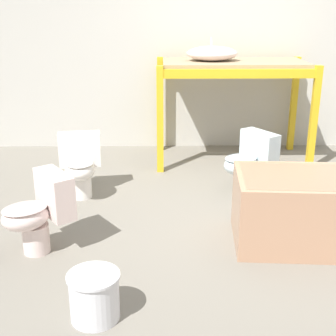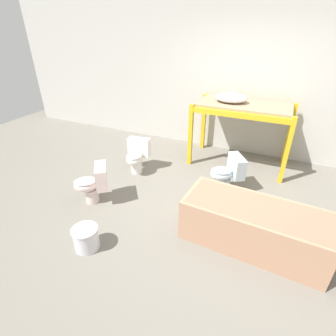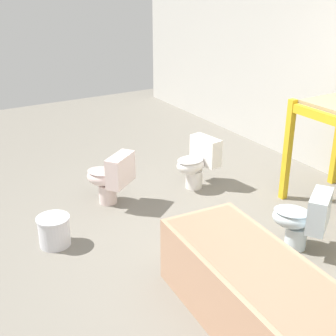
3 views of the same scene
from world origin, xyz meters
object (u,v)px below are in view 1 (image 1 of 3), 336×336
Objects in this scene: toilet_extra at (39,211)px; bucket_white at (94,295)px; toilet_far at (249,161)px; sink_basin at (212,53)px; toilet_near at (80,164)px.

bucket_white is (0.49, -0.80, -0.16)m from toilet_extra.
toilet_extra is (-1.71, -1.10, 0.00)m from toilet_far.
toilet_far is at bearing -74.48° from sink_basin.
toilet_far reaches higher than bucket_white.
sink_basin is 0.95× the size of toilet_extra.
toilet_near and toilet_extra have the same top height.
sink_basin reaches higher than toilet_extra.
sink_basin is 1.36m from toilet_far.
toilet_near is at bearing 137.45° from toilet_extra.
bucket_white is (-0.94, -2.88, -1.05)m from sink_basin.
toilet_near is 1.89× the size of bucket_white.
toilet_extra is (-0.12, -1.03, 0.00)m from toilet_near.
toilet_far is at bearing 86.98° from toilet_extra.
sink_basin is 0.96× the size of toilet_near.
toilet_near reaches higher than bucket_white.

